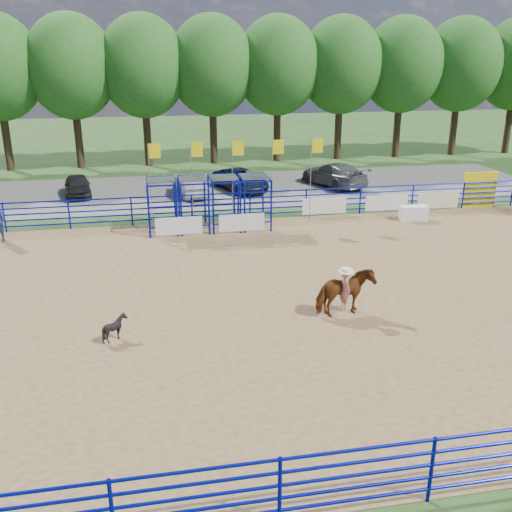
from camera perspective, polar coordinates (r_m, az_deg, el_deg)
name	(u,v)px	position (r m, az deg, el deg)	size (l,w,h in m)	color
ground	(299,297)	(20.59, 4.29, -4.10)	(120.00, 120.00, 0.00)	#365823
arena_dirt	(299,297)	(20.58, 4.29, -4.07)	(30.00, 20.00, 0.02)	#96754B
gravel_strip	(231,189)	(36.45, -2.54, 6.70)	(40.00, 10.00, 0.01)	slate
announcer_table	(414,213)	(30.68, 15.48, 4.17)	(1.39, 0.65, 0.74)	white
horse_and_rider	(345,291)	(18.99, 8.89, -3.47)	(2.05, 1.23, 2.33)	brown
calf	(115,328)	(17.96, -13.92, -6.97)	(0.65, 0.73, 0.80)	black
car_a	(77,186)	(36.21, -17.42, 6.73)	(1.47, 3.66, 1.25)	black
car_b	(191,186)	(34.80, -6.57, 7.01)	(1.32, 3.79, 1.25)	gray
car_c	(241,180)	(36.09, -1.56, 7.63)	(2.13, 4.62, 1.28)	black
car_d	(334,174)	(37.50, 7.80, 8.08)	(2.08, 5.12, 1.49)	#515153
perimeter_fence	(299,278)	(20.29, 4.34, -2.16)	(30.10, 20.10, 1.50)	#060E96
chute_assembly	(216,204)	(28.06, -4.03, 5.25)	(19.32, 2.41, 4.20)	#060E96
treeline	(212,61)	(44.41, -4.46, 18.86)	(56.40, 6.40, 11.24)	#3F2B19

